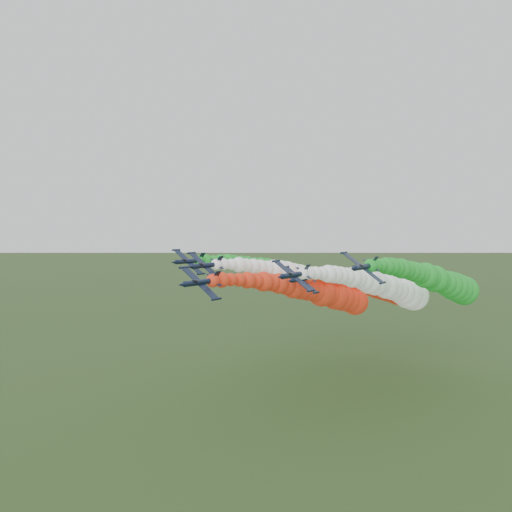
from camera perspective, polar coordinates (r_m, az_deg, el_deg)
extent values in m
plane|color=#365324|center=(111.23, -0.24, -20.17)|extent=(3000.00, 3000.00, 0.00)
cylinder|color=#111B34|center=(97.35, -6.32, -2.99)|extent=(1.59, 9.34, 1.59)
cone|color=#111B34|center=(93.25, -8.51, -3.26)|extent=(1.44, 1.87, 1.44)
cone|color=black|center=(101.26, -4.46, -2.75)|extent=(1.44, 0.93, 1.44)
ellipsoid|color=black|center=(95.60, -7.02, -2.90)|extent=(1.05, 1.95, 1.00)
cube|color=#111B34|center=(97.26, -6.44, -3.07)|extent=(8.25, 1.97, 5.78)
cylinder|color=#111B34|center=(99.71, -8.24, -1.30)|extent=(0.64, 2.70, 0.64)
cylinder|color=#111B34|center=(95.02, -4.55, -4.93)|extent=(0.64, 2.70, 0.64)
cube|color=#111B34|center=(99.86, -4.56, -2.27)|extent=(1.48, 1.56, 2.04)
cube|color=#111B34|center=(100.30, -4.83, -2.74)|extent=(3.30, 1.14, 2.33)
sphere|color=red|center=(100.13, -4.98, -2.82)|extent=(2.75, 2.75, 2.75)
sphere|color=red|center=(102.40, -3.94, -2.74)|extent=(3.24, 3.24, 3.24)
sphere|color=red|center=(104.69, -2.93, -2.72)|extent=(2.79, 2.79, 2.79)
sphere|color=red|center=(106.99, -1.95, -2.73)|extent=(2.96, 2.96, 2.96)
sphere|color=red|center=(109.30, -1.00, -2.77)|extent=(3.70, 3.70, 3.70)
sphere|color=red|center=(111.62, -0.06, -2.84)|extent=(3.55, 3.55, 3.55)
sphere|color=red|center=(113.96, 0.85, -2.93)|extent=(4.59, 4.59, 4.59)
sphere|color=red|center=(116.31, 1.74, -3.03)|extent=(4.17, 4.17, 4.17)
sphere|color=red|center=(118.67, 2.61, -3.16)|extent=(4.84, 4.84, 4.84)
sphere|color=red|center=(121.04, 3.47, -3.29)|extent=(4.99, 4.99, 4.99)
sphere|color=red|center=(123.42, 4.31, -3.44)|extent=(6.14, 6.14, 6.14)
sphere|color=red|center=(125.81, 5.13, -3.60)|extent=(6.06, 6.06, 6.06)
sphere|color=red|center=(128.22, 5.94, -3.76)|extent=(5.96, 5.96, 5.96)
sphere|color=red|center=(130.63, 6.73, -3.94)|extent=(5.94, 5.94, 5.94)
sphere|color=red|center=(133.06, 7.51, -4.12)|extent=(7.59, 7.59, 7.59)
sphere|color=red|center=(135.50, 8.27, -4.31)|extent=(6.42, 6.42, 6.42)
sphere|color=red|center=(137.95, 9.03, -4.50)|extent=(7.54, 7.54, 7.54)
sphere|color=red|center=(140.41, 9.77, -4.70)|extent=(7.26, 7.26, 7.26)
sphere|color=red|center=(142.89, 10.50, -4.91)|extent=(7.00, 7.00, 7.00)
sphere|color=red|center=(145.37, 11.23, -5.12)|extent=(7.68, 7.68, 7.68)
cylinder|color=#111B34|center=(113.67, -5.72, -1.07)|extent=(1.59, 9.34, 1.59)
cone|color=#111B34|center=(109.51, -7.56, -1.23)|extent=(1.44, 1.87, 1.44)
cone|color=black|center=(117.62, -4.14, -0.93)|extent=(1.44, 0.93, 1.44)
ellipsoid|color=black|center=(111.91, -6.31, -0.96)|extent=(1.05, 1.95, 1.00)
cube|color=#111B34|center=(113.58, -5.82, -1.13)|extent=(8.25, 1.97, 5.78)
cylinder|color=#111B34|center=(116.07, -7.38, 0.35)|extent=(0.64, 2.70, 0.64)
cylinder|color=#111B34|center=(111.25, -4.20, -2.68)|extent=(0.64, 2.70, 0.64)
cube|color=#111B34|center=(116.24, -4.23, -0.49)|extent=(1.48, 1.56, 2.04)
cube|color=#111B34|center=(116.66, -4.45, -0.90)|extent=(3.30, 1.14, 2.33)
sphere|color=white|center=(116.48, -4.58, -0.97)|extent=(2.55, 2.55, 2.55)
sphere|color=white|center=(118.76, -3.70, -0.93)|extent=(2.73, 2.73, 2.73)
sphere|color=white|center=(121.05, -2.83, -0.95)|extent=(2.72, 2.72, 2.72)
sphere|color=white|center=(123.35, -1.98, -0.99)|extent=(3.78, 3.78, 3.78)
sphere|color=white|center=(125.66, -1.15, -1.06)|extent=(3.42, 3.42, 3.42)
sphere|color=white|center=(127.97, -0.33, -1.15)|extent=(3.80, 3.80, 3.80)
sphere|color=white|center=(130.29, 0.47, -1.26)|extent=(3.90, 3.90, 3.90)
sphere|color=white|center=(132.62, 1.25, -1.38)|extent=(3.99, 3.99, 3.99)
sphere|color=white|center=(134.95, 2.03, -1.52)|extent=(5.19, 5.19, 5.19)
sphere|color=white|center=(137.30, 2.79, -1.66)|extent=(5.65, 5.65, 5.65)
sphere|color=white|center=(139.64, 3.54, -1.82)|extent=(6.01, 6.01, 6.01)
sphere|color=white|center=(142.00, 4.28, -1.99)|extent=(5.87, 5.87, 5.87)
sphere|color=white|center=(144.37, 5.01, -2.16)|extent=(6.07, 6.07, 6.07)
sphere|color=white|center=(146.74, 5.73, -2.35)|extent=(6.17, 6.17, 6.17)
sphere|color=white|center=(149.12, 6.44, -2.54)|extent=(6.87, 6.87, 6.87)
sphere|color=white|center=(151.51, 7.14, -2.73)|extent=(7.77, 7.77, 7.77)
sphere|color=white|center=(153.91, 7.84, -2.93)|extent=(7.18, 7.18, 7.18)
sphere|color=white|center=(156.32, 8.52, -3.14)|extent=(8.22, 8.22, 8.22)
sphere|color=white|center=(158.74, 9.20, -3.35)|extent=(8.90, 8.90, 8.90)
sphere|color=white|center=(161.17, 9.87, -3.56)|extent=(9.04, 9.04, 9.04)
cylinder|color=#111B34|center=(102.29, 4.36, -2.16)|extent=(1.59, 9.34, 1.59)
cone|color=#111B34|center=(97.57, 2.76, -2.40)|extent=(1.44, 1.87, 1.44)
cone|color=black|center=(106.73, 5.71, -1.96)|extent=(1.44, 0.93, 1.44)
ellipsoid|color=black|center=(100.35, 3.89, -2.06)|extent=(1.05, 1.95, 1.00)
cube|color=#111B34|center=(102.17, 4.26, -2.24)|extent=(8.25, 1.97, 5.78)
cylinder|color=#111B34|center=(104.04, 2.31, -0.57)|extent=(0.64, 2.70, 0.64)
cylinder|color=#111B34|center=(100.51, 6.28, -3.96)|extent=(0.64, 2.70, 0.64)
cube|color=#111B34|center=(105.33, 5.74, -1.49)|extent=(1.48, 1.56, 2.04)
cube|color=#111B34|center=(105.67, 5.46, -1.94)|extent=(3.30, 1.14, 2.33)
sphere|color=white|center=(105.46, 5.34, -2.01)|extent=(2.49, 2.49, 2.49)
sphere|color=white|center=(108.01, 6.09, -1.95)|extent=(2.75, 2.75, 2.75)
sphere|color=white|center=(110.58, 6.82, -1.94)|extent=(2.91, 2.91, 2.91)
sphere|color=white|center=(113.15, 7.54, -1.96)|extent=(2.99, 2.99, 2.99)
sphere|color=white|center=(115.72, 8.24, -2.02)|extent=(4.07, 4.07, 4.07)
sphere|color=white|center=(118.30, 8.93, -2.09)|extent=(4.16, 4.16, 4.16)
sphere|color=white|center=(120.88, 9.61, -2.18)|extent=(4.18, 4.18, 4.18)
sphere|color=white|center=(123.47, 10.27, -2.29)|extent=(4.28, 4.28, 4.28)
sphere|color=white|center=(126.06, 10.93, -2.42)|extent=(5.03, 5.03, 5.03)
sphere|color=white|center=(128.66, 11.57, -2.55)|extent=(4.71, 4.71, 4.71)
sphere|color=white|center=(131.26, 12.21, -2.70)|extent=(5.50, 5.50, 5.50)
sphere|color=white|center=(133.87, 12.83, -2.86)|extent=(6.54, 6.54, 6.54)
sphere|color=white|center=(136.48, 13.45, -3.02)|extent=(6.60, 6.60, 6.60)
sphere|color=white|center=(139.10, 14.06, -3.20)|extent=(5.71, 5.71, 5.71)
sphere|color=white|center=(141.73, 14.66, -3.37)|extent=(6.81, 6.81, 6.81)
sphere|color=white|center=(144.37, 15.26, -3.56)|extent=(6.59, 6.59, 6.59)
sphere|color=white|center=(147.01, 15.85, -3.75)|extent=(6.65, 6.65, 6.65)
sphere|color=white|center=(149.66, 16.43, -3.95)|extent=(7.52, 7.52, 7.52)
sphere|color=white|center=(152.32, 17.00, -4.14)|extent=(8.72, 8.72, 8.72)
sphere|color=white|center=(154.98, 17.58, -4.35)|extent=(8.69, 8.69, 8.69)
cylinder|color=#111B34|center=(125.22, -7.65, -0.58)|extent=(1.59, 9.34, 1.59)
cone|color=#111B34|center=(121.18, -9.37, -0.71)|extent=(1.44, 1.87, 1.44)
cone|color=black|center=(129.06, -6.15, -0.47)|extent=(1.44, 0.93, 1.44)
ellipsoid|color=black|center=(123.51, -8.21, -0.48)|extent=(1.05, 1.95, 1.00)
cube|color=#111B34|center=(125.14, -7.74, -0.64)|extent=(8.25, 1.97, 5.78)
cylinder|color=#111B34|center=(127.75, -9.12, 0.69)|extent=(0.64, 2.70, 0.64)
cylinder|color=#111B34|center=(122.67, -6.30, -2.04)|extent=(0.64, 2.70, 0.64)
cube|color=#111B34|center=(127.70, -6.25, -0.07)|extent=(1.48, 1.56, 2.04)
cube|color=#111B34|center=(128.13, -6.45, -0.44)|extent=(3.30, 1.14, 2.33)
sphere|color=#1C9327|center=(127.96, -6.57, -0.50)|extent=(2.49, 2.49, 2.49)
sphere|color=#1C9327|center=(130.17, -5.73, -0.48)|extent=(2.99, 2.99, 2.99)
sphere|color=#1C9327|center=(132.40, -4.90, -0.50)|extent=(2.75, 2.75, 2.75)
sphere|color=#1C9327|center=(134.63, -4.09, -0.55)|extent=(3.49, 3.49, 3.49)
sphere|color=#1C9327|center=(136.87, -3.29, -0.62)|extent=(4.16, 4.16, 4.16)
sphere|color=#1C9327|center=(139.11, -2.50, -0.71)|extent=(3.99, 3.99, 3.99)
sphere|color=#1C9327|center=(141.36, -1.73, -0.82)|extent=(4.25, 4.25, 4.25)
sphere|color=#1C9327|center=(143.61, -0.97, -0.94)|extent=(4.58, 4.58, 4.58)
sphere|color=#1C9327|center=(145.87, -0.22, -1.07)|extent=(4.69, 4.69, 4.69)
sphere|color=#1C9327|center=(148.14, 0.52, -1.22)|extent=(5.53, 5.53, 5.53)
sphere|color=#1C9327|center=(150.41, 1.26, -1.37)|extent=(5.93, 5.93, 5.93)
sphere|color=#1C9327|center=(152.69, 1.98, -1.53)|extent=(5.59, 5.59, 5.59)
sphere|color=#1C9327|center=(154.97, 2.69, -1.70)|extent=(6.81, 6.81, 6.81)
sphere|color=#1C9327|center=(157.27, 3.40, -1.88)|extent=(7.37, 7.37, 7.37)
sphere|color=#1C9327|center=(159.57, 4.09, -2.07)|extent=(6.85, 6.85, 6.85)
sphere|color=#1C9327|center=(161.88, 4.78, -2.26)|extent=(7.79, 7.79, 7.79)
sphere|color=#1C9327|center=(164.19, 5.47, -2.45)|extent=(8.12, 8.12, 8.12)
sphere|color=#1C9327|center=(166.52, 6.14, -2.65)|extent=(7.95, 7.95, 7.95)
sphere|color=#1C9327|center=(168.85, 6.81, -2.86)|extent=(7.26, 7.26, 7.26)
sphere|color=#1C9327|center=(171.20, 7.47, -3.07)|extent=(7.48, 7.48, 7.48)
cylinder|color=#111B34|center=(101.85, 12.21, -1.21)|extent=(1.59, 9.34, 1.59)
cone|color=#111B34|center=(96.77, 11.00, -1.41)|extent=(1.44, 1.87, 1.44)
cone|color=black|center=(106.57, 13.22, -1.04)|extent=(1.44, 0.93, 1.44)
ellipsoid|color=black|center=(99.81, 11.89, -1.09)|extent=(1.05, 1.95, 1.00)
cube|color=#111B34|center=(101.70, 12.12, -1.29)|extent=(8.25, 1.97, 5.78)
cylinder|color=#111B34|center=(103.12, 10.02, 0.37)|extent=(0.64, 2.70, 0.64)
cylinder|color=#111B34|center=(100.50, 14.27, -2.98)|extent=(0.64, 2.70, 0.64)
cube|color=#111B34|center=(105.21, 13.35, -0.56)|extent=(1.48, 1.56, 2.04)
cube|color=#111B34|center=(105.47, 13.05, -1.01)|extent=(3.30, 1.14, 2.33)
sphere|color=#1C9327|center=(105.22, 12.94, -1.09)|extent=(2.86, 2.86, 2.86)
sphere|color=#1C9327|center=(107.94, 13.51, -1.04)|extent=(2.75, 2.75, 2.75)
sphere|color=#1C9327|center=(110.66, 14.06, -1.05)|extent=(2.92, 2.92, 2.92)
sphere|color=#1C9327|center=(113.38, 14.61, -1.09)|extent=(3.79, 3.79, 3.79)
sphere|color=#1C9327|center=(116.11, 15.15, -1.16)|extent=(4.05, 4.05, 4.05)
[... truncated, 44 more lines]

